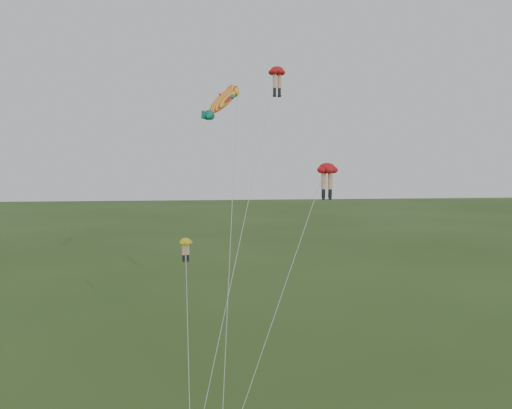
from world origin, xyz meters
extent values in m
ellipsoid|color=red|center=(5.15, 11.79, 20.39)|extent=(1.64, 1.64, 0.65)
cylinder|color=#DBA981|center=(4.96, 11.73, 19.62)|extent=(0.29, 0.29, 0.99)
cylinder|color=black|center=(4.96, 11.73, 18.88)|extent=(0.22, 0.22, 0.49)
cube|color=black|center=(4.96, 11.73, 18.56)|extent=(0.25, 0.32, 0.14)
cylinder|color=#DBA981|center=(5.34, 11.85, 19.62)|extent=(0.29, 0.29, 0.99)
cylinder|color=black|center=(5.34, 11.85, 18.88)|extent=(0.22, 0.22, 0.49)
cube|color=black|center=(5.34, 11.85, 18.56)|extent=(0.25, 0.32, 0.14)
cylinder|color=silver|center=(2.22, 4.99, 10.46)|extent=(5.90, 13.64, 20.50)
ellipsoid|color=red|center=(7.20, 4.23, 13.44)|extent=(1.50, 1.50, 0.67)
cylinder|color=#DBA981|center=(7.00, 4.26, 12.65)|extent=(0.30, 0.30, 1.02)
cylinder|color=black|center=(7.00, 4.26, 11.89)|extent=(0.23, 0.23, 0.51)
cube|color=black|center=(7.00, 4.26, 11.56)|extent=(0.21, 0.32, 0.15)
cylinder|color=#DBA981|center=(7.40, 4.20, 12.65)|extent=(0.30, 0.30, 1.02)
cylinder|color=black|center=(7.40, 4.20, 11.89)|extent=(0.23, 0.23, 0.51)
cube|color=black|center=(7.40, 4.20, 11.56)|extent=(0.21, 0.32, 0.15)
cylinder|color=silver|center=(4.26, 1.51, 6.99)|extent=(5.93, 5.49, 13.56)
ellipsoid|color=gold|center=(-1.49, 4.88, 8.94)|extent=(0.99, 0.99, 0.43)
cylinder|color=#DBA981|center=(-1.62, 4.86, 8.42)|extent=(0.19, 0.19, 0.66)
cylinder|color=black|center=(-1.62, 4.86, 7.93)|extent=(0.15, 0.15, 0.33)
cube|color=black|center=(-1.62, 4.86, 7.72)|extent=(0.14, 0.21, 0.10)
cylinder|color=#DBA981|center=(-1.36, 4.90, 8.42)|extent=(0.19, 0.19, 0.66)
cylinder|color=black|center=(-1.36, 4.90, 7.93)|extent=(0.15, 0.15, 0.33)
cube|color=black|center=(-1.36, 4.90, 7.72)|extent=(0.14, 0.21, 0.10)
cylinder|color=silver|center=(-1.33, 0.24, 4.68)|extent=(0.36, 9.29, 8.95)
ellipsoid|color=yellow|center=(1.03, 7.06, 17.82)|extent=(2.90, 3.01, 2.63)
sphere|color=yellow|center=(1.03, 7.06, 17.82)|extent=(1.51, 1.53, 1.25)
cone|color=#127763|center=(1.03, 7.06, 17.82)|extent=(1.29, 1.31, 1.22)
cone|color=#127763|center=(1.03, 7.06, 17.82)|extent=(1.29, 1.31, 1.22)
cone|color=#127763|center=(1.03, 7.06, 17.82)|extent=(0.73, 0.74, 0.68)
cone|color=#127763|center=(1.03, 7.06, 17.82)|extent=(0.73, 0.74, 0.68)
cone|color=red|center=(1.03, 7.06, 17.82)|extent=(0.76, 0.77, 0.66)
cylinder|color=silver|center=(0.75, 2.98, 9.02)|extent=(0.60, 8.18, 17.61)
camera|label=1|loc=(-0.76, -30.15, 14.25)|focal=40.00mm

